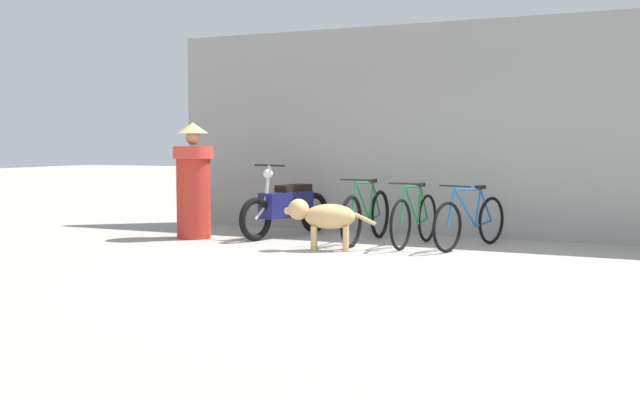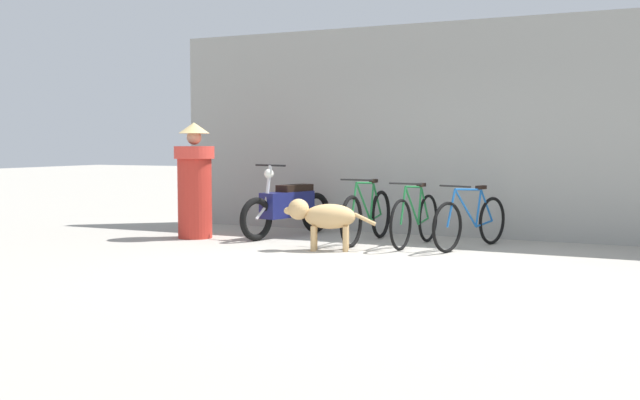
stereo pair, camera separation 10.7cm
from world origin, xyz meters
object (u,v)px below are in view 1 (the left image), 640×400
object	(u,v)px
person_in_robes	(193,181)
bicycle_0	(366,216)
bicycle_2	(470,222)
motorcycle	(286,207)
bicycle_1	(415,219)
stray_dog	(323,216)

from	to	relation	value
person_in_robes	bicycle_0	bearing A→B (deg)	157.72
bicycle_2	motorcycle	world-z (taller)	motorcycle
bicycle_0	person_in_robes	bearing A→B (deg)	-76.36
bicycle_0	bicycle_2	world-z (taller)	bicycle_0
bicycle_1	bicycle_2	world-z (taller)	bicycle_1
stray_dog	person_in_robes	world-z (taller)	person_in_robes
bicycle_2	motorcycle	size ratio (longest dim) A/B	0.89
bicycle_0	bicycle_1	distance (m)	0.72
bicycle_2	stray_dog	size ratio (longest dim) A/B	1.45
motorcycle	stray_dog	xyz separation A→B (m)	(1.08, -1.09, 0.00)
bicycle_2	person_in_robes	distance (m)	4.00
bicycle_1	stray_dog	size ratio (longest dim) A/B	1.40
bicycle_0	stray_dog	bearing A→B (deg)	-13.09
bicycle_2	person_in_robes	size ratio (longest dim) A/B	0.99
bicycle_1	motorcycle	xyz separation A→B (m)	(-2.03, 0.19, 0.08)
bicycle_1	bicycle_2	size ratio (longest dim) A/B	0.97
stray_dog	bicycle_0	bearing A→B (deg)	-122.53
stray_dog	motorcycle	bearing A→B (deg)	-64.20
bicycle_1	person_in_robes	size ratio (longest dim) A/B	0.96
bicycle_0	bicycle_2	distance (m)	1.45
stray_dog	bicycle_1	bearing A→B (deg)	-155.06
bicycle_0	stray_dog	distance (m)	0.99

